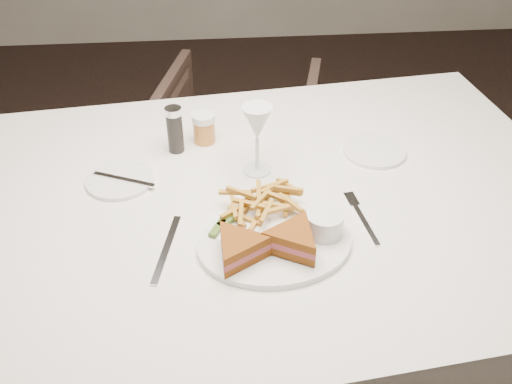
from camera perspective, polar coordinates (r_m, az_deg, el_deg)
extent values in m
plane|color=black|center=(2.04, -6.79, -12.67)|extent=(5.00, 5.00, 0.00)
cube|color=white|center=(1.57, -0.16, -11.35)|extent=(1.64, 1.19, 0.75)
imported|color=#46332B|center=(2.36, -1.71, 5.61)|extent=(0.73, 0.70, 0.63)
ellipsoid|color=white|center=(1.18, 1.88, -5.15)|extent=(0.35, 0.28, 0.01)
cube|color=silver|center=(1.18, -8.93, -5.62)|extent=(0.06, 0.20, 0.00)
cylinder|color=white|center=(1.39, -13.45, 1.19)|extent=(0.16, 0.16, 0.01)
cylinder|color=white|center=(1.49, 11.75, 4.06)|extent=(0.16, 0.16, 0.01)
cylinder|color=black|center=(1.45, -8.12, 6.19)|extent=(0.04, 0.04, 0.12)
cylinder|color=#BA6C2C|center=(1.49, -5.23, 6.37)|extent=(0.06, 0.06, 0.08)
cube|color=#406021|center=(1.21, -2.82, -2.89)|extent=(0.05, 0.05, 0.01)
cube|color=#406021|center=(1.19, -3.86, -3.65)|extent=(0.04, 0.06, 0.01)
cylinder|color=white|center=(1.18, 6.84, -3.12)|extent=(0.08, 0.08, 0.05)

